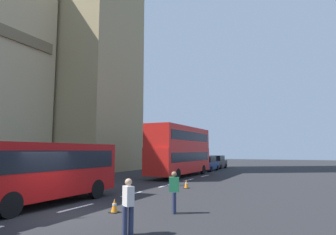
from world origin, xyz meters
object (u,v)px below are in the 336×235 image
Objects in this scene: sedan_lead at (208,164)px; pedestrian_near_cones at (128,204)px; double_decker_bus at (181,149)px; traffic_cone_middle at (186,184)px; sedan_trailing at (217,162)px; traffic_cone_west at (114,206)px; pedestrian_by_kerb at (174,191)px.

sedan_lead reaches higher than pedestrian_near_cones.
double_decker_bus is 18.92× the size of traffic_cone_middle.
sedan_trailing is 7.59× the size of traffic_cone_middle.
pedestrian_by_kerb is at bearing -68.36° from traffic_cone_west.
traffic_cone_middle is at bearing 12.68° from pedestrian_near_cones.
pedestrian_near_cones is (-28.05, -6.36, -0.00)m from sedan_lead.
pedestrian_by_kerb is at bearing -161.80° from traffic_cone_middle.
double_decker_bus is at bearing 13.73° from traffic_cone_west.
sedan_trailing reaches higher than pedestrian_by_kerb.
sedan_lead is 2.60× the size of pedestrian_near_cones.
double_decker_bus is at bearing 179.82° from sedan_lead.
traffic_cone_west is at bearing 111.64° from pedestrian_by_kerb.
sedan_lead reaches higher than traffic_cone_west.
sedan_lead is at bearing 12.78° from pedestrian_near_cones.
double_decker_bus is 2.49× the size of sedan_lead.
sedan_trailing is (14.29, 0.28, -1.80)m from double_decker_bus.
pedestrian_near_cones is at bearing -161.71° from double_decker_bus.
pedestrian_near_cones is at bearing -168.77° from sedan_trailing.
traffic_cone_middle is 8.09m from pedestrian_by_kerb.
traffic_cone_middle is 0.34× the size of pedestrian_by_kerb.
traffic_cone_middle is (-22.58, -4.19, -0.63)m from sedan_trailing.
traffic_cone_west is 1.00× the size of traffic_cone_middle.
traffic_cone_west is 0.34× the size of pedestrian_near_cones.
traffic_cone_middle is 11.34m from pedestrian_near_cones.
double_decker_bus is 6.49× the size of pedestrian_near_cones.
pedestrian_by_kerb is (3.38, -0.04, 0.00)m from pedestrian_near_cones.
sedan_lead is 1.00× the size of sedan_trailing.
double_decker_bus reaches higher than pedestrian_by_kerb.
traffic_cone_middle is at bearing -169.48° from sedan_trailing.
double_decker_bus reaches higher than pedestrian_near_cones.
pedestrian_near_cones is at bearing -167.32° from traffic_cone_middle.
sedan_trailing is 31.47m from traffic_cone_west.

